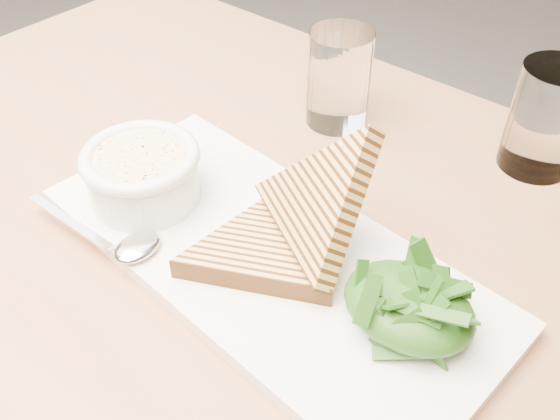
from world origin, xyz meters
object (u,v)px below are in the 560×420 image
Objects in this scene: glass_near at (339,79)px; glass_far at (547,119)px; soup_bowl at (144,180)px; table_top at (244,235)px; platter at (267,256)px.

glass_far is (0.22, 0.06, 0.00)m from glass_near.
soup_bowl is 0.92× the size of glass_far.
table_top is 2.47× the size of platter.
platter is at bearing -115.64° from glass_far.
platter is at bearing 5.20° from soup_bowl.
glass_far is (0.28, 0.31, 0.02)m from soup_bowl.
soup_bowl is at bearing -104.09° from glass_near.
glass_near is (0.06, 0.25, 0.02)m from soup_bowl.
soup_bowl is (-0.09, -0.04, 0.06)m from table_top.
soup_bowl reaches higher than platter.
glass_far reaches higher than soup_bowl.
table_top is 0.11m from soup_bowl.
platter is 0.26m from glass_near.
soup_bowl is at bearing -174.80° from platter.
table_top is at bearing 25.87° from soup_bowl.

